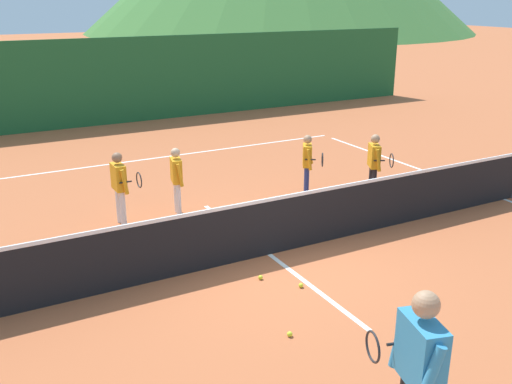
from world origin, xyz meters
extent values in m
plane|color=#BC6038|center=(0.00, 0.00, 0.00)|extent=(120.00, 120.00, 0.00)
cube|color=white|center=(0.00, 6.44, 0.00)|extent=(11.15, 0.08, 0.01)
cube|color=white|center=(5.57, 0.00, 0.00)|extent=(0.08, 12.10, 0.01)
cube|color=white|center=(0.00, 0.00, 0.00)|extent=(0.08, 5.11, 0.01)
cube|color=black|center=(0.00, 0.00, 0.46)|extent=(11.52, 0.02, 0.92)
cube|color=white|center=(0.00, 0.00, 0.95)|extent=(11.52, 0.03, 0.06)
cube|color=#338CBF|center=(-1.04, -4.40, 1.15)|extent=(0.36, 0.55, 0.60)
sphere|color=tan|center=(-1.04, -4.40, 1.60)|extent=(0.23, 0.23, 0.23)
cylinder|color=#338CBF|center=(-1.19, -4.66, 1.11)|extent=(0.25, 0.15, 0.58)
cylinder|color=#338CBF|center=(-1.01, -4.10, 1.11)|extent=(0.19, 0.13, 0.59)
torus|color=#262628|center=(-1.26, -4.04, 1.05)|extent=(0.10, 0.29, 0.29)
cylinder|color=black|center=(-1.02, -4.10, 1.05)|extent=(0.22, 0.09, 0.03)
cylinder|color=silver|center=(-1.74, 2.53, 0.34)|extent=(0.10, 0.10, 0.67)
cylinder|color=silver|center=(-1.73, 2.28, 0.34)|extent=(0.10, 0.10, 0.67)
cube|color=orange|center=(-1.73, 2.41, 0.91)|extent=(0.19, 0.40, 0.47)
sphere|color=#996B4C|center=(-1.73, 2.41, 1.27)|extent=(0.19, 0.19, 0.19)
cylinder|color=orange|center=(-1.68, 2.64, 0.88)|extent=(0.18, 0.07, 0.46)
cylinder|color=orange|center=(-1.70, 2.18, 0.88)|extent=(0.14, 0.07, 0.46)
torus|color=#262628|center=(-1.43, 2.18, 0.87)|extent=(0.03, 0.29, 0.29)
cylinder|color=black|center=(-1.68, 2.18, 0.87)|extent=(0.22, 0.03, 0.03)
cylinder|color=silver|center=(-0.61, 2.55, 0.32)|extent=(0.10, 0.10, 0.64)
cylinder|color=silver|center=(-0.66, 2.31, 0.32)|extent=(0.10, 0.10, 0.64)
cube|color=orange|center=(-0.63, 2.43, 0.87)|extent=(0.26, 0.41, 0.45)
sphere|color=#DBAD84|center=(-0.63, 2.43, 1.21)|extent=(0.18, 0.18, 0.18)
cylinder|color=orange|center=(-0.53, 2.63, 0.84)|extent=(0.19, 0.10, 0.44)
cylinder|color=orange|center=(-0.65, 2.21, 0.84)|extent=(0.14, 0.10, 0.44)
cylinder|color=navy|center=(2.20, 2.28, 0.32)|extent=(0.09, 0.09, 0.64)
cylinder|color=navy|center=(2.07, 2.07, 0.32)|extent=(0.09, 0.09, 0.64)
cube|color=orange|center=(2.13, 2.18, 0.86)|extent=(0.35, 0.42, 0.45)
sphere|color=tan|center=(2.13, 2.18, 1.20)|extent=(0.18, 0.18, 0.18)
cylinder|color=orange|center=(2.29, 2.34, 0.83)|extent=(0.18, 0.15, 0.44)
cylinder|color=orange|center=(2.05, 1.98, 0.83)|extent=(0.15, 0.13, 0.44)
torus|color=#262628|center=(2.28, 1.84, 0.83)|extent=(0.17, 0.26, 0.29)
cylinder|color=black|center=(2.07, 1.96, 0.83)|extent=(0.20, 0.14, 0.03)
cylinder|color=black|center=(3.29, 1.50, 0.33)|extent=(0.10, 0.10, 0.66)
cylinder|color=black|center=(3.18, 1.27, 0.33)|extent=(0.10, 0.10, 0.66)
cube|color=orange|center=(3.23, 1.39, 0.90)|extent=(0.34, 0.44, 0.47)
sphere|color=tan|center=(3.23, 1.39, 1.25)|extent=(0.18, 0.18, 0.18)
cylinder|color=orange|center=(3.39, 1.57, 0.87)|extent=(0.19, 0.14, 0.46)
cylinder|color=orange|center=(3.16, 1.17, 0.86)|extent=(0.15, 0.13, 0.46)
torus|color=#262628|center=(3.40, 1.05, 0.86)|extent=(0.15, 0.27, 0.29)
cylinder|color=black|center=(3.18, 1.16, 0.86)|extent=(0.21, 0.12, 0.03)
sphere|color=yellow|center=(-0.54, -0.69, 0.03)|extent=(0.07, 0.07, 0.07)
sphere|color=yellow|center=(-0.15, -1.19, 0.03)|extent=(0.07, 0.07, 0.07)
sphere|color=yellow|center=(-0.95, -2.18, 0.03)|extent=(0.07, 0.07, 0.07)
cube|color=#1E5B2D|center=(0.00, 11.07, 1.37)|extent=(24.52, 0.08, 2.73)
camera|label=1|loc=(-4.24, -7.38, 4.00)|focal=40.39mm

